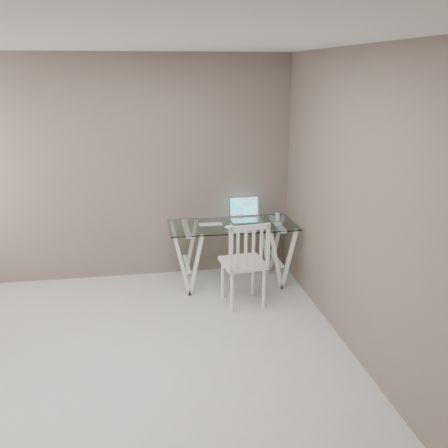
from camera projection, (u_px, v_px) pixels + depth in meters
The scene contains 7 objects.
room at pixel (111, 178), 3.75m from camera, with size 4.50×4.52×2.71m.
desk at pixel (232, 253), 6.02m from camera, with size 1.50×0.70×0.75m.
chair at pixel (245, 260), 5.36m from camera, with size 0.49×0.49×0.98m.
laptop at pixel (245, 214), 6.09m from camera, with size 0.38×0.32×0.27m.
keyboard at pixel (211, 224), 5.89m from camera, with size 0.29×0.12×0.01m, color silver.
mouse at pixel (230, 227), 5.75m from camera, with size 0.12×0.07×0.04m, color white.
phone_dock at pixel (277, 220), 5.94m from camera, with size 0.08×0.08×0.14m.
Camera 1 is at (0.15, -3.75, 2.49)m, focal length 40.00 mm.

